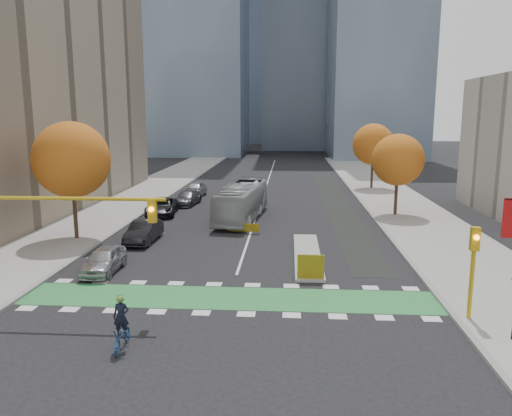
# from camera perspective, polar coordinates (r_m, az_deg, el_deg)

# --- Properties ---
(ground) EXTENTS (300.00, 300.00, 0.00)m
(ground) POSITION_cam_1_polar(r_m,az_deg,el_deg) (22.91, -3.58, -11.56)
(ground) COLOR black
(ground) RESTS_ON ground
(sidewalk_west) EXTENTS (7.00, 120.00, 0.15)m
(sidewalk_west) POSITION_cam_1_polar(r_m,az_deg,el_deg) (44.98, -17.51, -0.86)
(sidewalk_west) COLOR gray
(sidewalk_west) RESTS_ON ground
(sidewalk_east) EXTENTS (7.00, 120.00, 0.15)m
(sidewalk_east) POSITION_cam_1_polar(r_m,az_deg,el_deg) (43.25, 18.07, -1.34)
(sidewalk_east) COLOR gray
(sidewalk_east) RESTS_ON ground
(curb_west) EXTENTS (0.30, 120.00, 0.16)m
(curb_west) POSITION_cam_1_polar(r_m,az_deg,el_deg) (43.83, -13.24, -0.94)
(curb_west) COLOR gray
(curb_west) RESTS_ON ground
(curb_east) EXTENTS (0.30, 120.00, 0.16)m
(curb_east) POSITION_cam_1_polar(r_m,az_deg,el_deg) (42.52, 13.49, -1.30)
(curb_east) COLOR gray
(curb_east) RESTS_ON ground
(bike_crossing) EXTENTS (20.00, 3.00, 0.01)m
(bike_crossing) POSITION_cam_1_polar(r_m,az_deg,el_deg) (24.29, -3.12, -10.22)
(bike_crossing) COLOR #297E3A
(bike_crossing) RESTS_ON ground
(centre_line) EXTENTS (0.15, 70.00, 0.01)m
(centre_line) POSITION_cam_1_polar(r_m,az_deg,el_deg) (61.70, 1.19, 2.57)
(centre_line) COLOR silver
(centre_line) RESTS_ON ground
(bike_lane_paint) EXTENTS (2.50, 50.00, 0.01)m
(bike_lane_paint) POSITION_cam_1_polar(r_m,az_deg,el_deg) (51.97, 8.96, 0.92)
(bike_lane_paint) COLOR black
(bike_lane_paint) RESTS_ON ground
(median_island) EXTENTS (1.60, 10.00, 0.16)m
(median_island) POSITION_cam_1_polar(r_m,az_deg,el_deg) (31.25, 5.89, -5.34)
(median_island) COLOR gray
(median_island) RESTS_ON ground
(hazard_board) EXTENTS (1.40, 0.12, 1.30)m
(hazard_board) POSITION_cam_1_polar(r_m,az_deg,el_deg) (26.45, 6.27, -6.70)
(hazard_board) COLOR yellow
(hazard_board) RESTS_ON median_island
(tower_ne) EXTENTS (18.00, 24.00, 60.00)m
(tower_ne) POSITION_cam_1_polar(r_m,az_deg,el_deg) (109.51, 13.78, 21.58)
(tower_ne) COLOR #47566B
(tower_ne) RESTS_ON ground
(tower_far) EXTENTS (26.00, 26.00, 80.00)m
(tower_far) POSITION_cam_1_polar(r_m,az_deg,el_deg) (164.20, 1.51, 21.63)
(tower_far) COLOR #47566B
(tower_far) RESTS_ON ground
(tree_west) EXTENTS (5.20, 5.20, 8.22)m
(tree_west) POSITION_cam_1_polar(r_m,az_deg,el_deg) (36.33, -20.33, 5.18)
(tree_west) COLOR #332114
(tree_west) RESTS_ON ground
(tree_east_near) EXTENTS (4.40, 4.40, 7.08)m
(tree_east_near) POSITION_cam_1_polar(r_m,az_deg,el_deg) (44.16, 15.90, 5.31)
(tree_east_near) COLOR #332114
(tree_east_near) RESTS_ON ground
(tree_east_far) EXTENTS (4.80, 4.80, 7.65)m
(tree_east_far) POSITION_cam_1_polar(r_m,az_deg,el_deg) (59.91, 13.24, 7.09)
(tree_east_far) COLOR #332114
(tree_east_far) RESTS_ON ground
(traffic_signal_west) EXTENTS (8.53, 0.56, 5.20)m
(traffic_signal_west) POSITION_cam_1_polar(r_m,az_deg,el_deg) (23.62, -23.33, -1.51)
(traffic_signal_west) COLOR #BF9914
(traffic_signal_west) RESTS_ON ground
(traffic_signal_east) EXTENTS (0.35, 0.43, 4.10)m
(traffic_signal_east) POSITION_cam_1_polar(r_m,az_deg,el_deg) (22.69, 23.58, -5.38)
(traffic_signal_east) COLOR #BF9914
(traffic_signal_east) RESTS_ON ground
(cyclist) EXTENTS (0.69, 1.84, 2.10)m
(cyclist) POSITION_cam_1_polar(r_m,az_deg,el_deg) (19.77, -15.07, -13.45)
(cyclist) COLOR navy
(cyclist) RESTS_ON ground
(bus) EXTENTS (3.77, 11.04, 3.01)m
(bus) POSITION_cam_1_polar(r_m,az_deg,el_deg) (41.71, -1.64, 0.77)
(bus) COLOR #9BA1A2
(bus) RESTS_ON ground
(parked_car_a) EXTENTS (1.70, 4.15, 1.41)m
(parked_car_a) POSITION_cam_1_polar(r_m,az_deg,el_deg) (29.07, -17.01, -5.70)
(parked_car_a) COLOR #A6A7AB
(parked_car_a) RESTS_ON ground
(parked_car_b) EXTENTS (1.68, 4.59, 1.50)m
(parked_car_b) POSITION_cam_1_polar(r_m,az_deg,el_deg) (35.13, -12.70, -2.63)
(parked_car_b) COLOR black
(parked_car_b) RESTS_ON ground
(parked_car_c) EXTENTS (2.50, 4.87, 1.35)m
(parked_car_c) POSITION_cam_1_polar(r_m,az_deg,el_deg) (48.91, -7.89, 1.14)
(parked_car_c) COLOR #47474C
(parked_car_c) RESTS_ON ground
(parked_car_d) EXTENTS (3.04, 5.52, 1.46)m
(parked_car_d) POSITION_cam_1_polar(r_m,az_deg,el_deg) (44.37, -10.72, 0.16)
(parked_car_d) COLOR black
(parked_car_d) RESTS_ON ground
(parked_car_e) EXTENTS (2.07, 4.70, 1.57)m
(parked_car_e) POSITION_cam_1_polar(r_m,az_deg,el_deg) (53.76, -6.96, 2.14)
(parked_car_e) COLOR #A4A3A9
(parked_car_e) RESTS_ON ground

